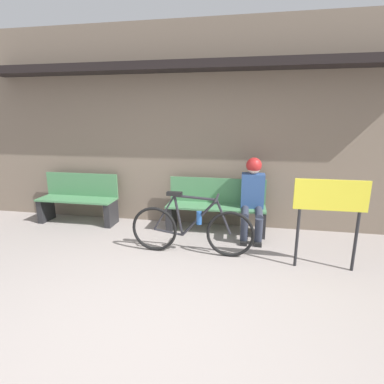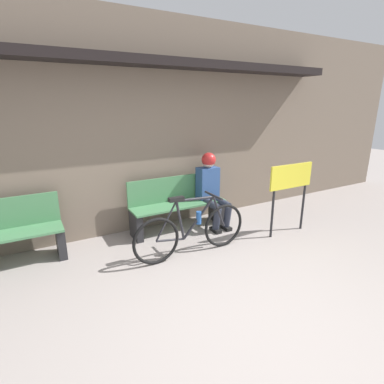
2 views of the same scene
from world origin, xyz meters
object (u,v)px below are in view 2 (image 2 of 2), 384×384
object	(u,v)px
person_seated	(211,185)
park_bench_far	(5,238)
signboard	(291,182)
park_bench_near	(177,206)
bicycle	(192,230)

from	to	relation	value
person_seated	park_bench_far	distance (m)	2.94
person_seated	signboard	bearing A→B (deg)	-45.82
person_seated	park_bench_far	size ratio (longest dim) A/B	0.90
park_bench_near	person_seated	world-z (taller)	person_seated
park_bench_far	signboard	xyz separation A→B (m)	(3.77, -0.99, 0.44)
bicycle	person_seated	bearing A→B (deg)	44.68
park_bench_near	park_bench_far	xyz separation A→B (m)	(-2.37, -0.00, -0.01)
park_bench_far	bicycle	bearing A→B (deg)	-22.40
person_seated	park_bench_far	bearing A→B (deg)	177.86
park_bench_far	park_bench_near	bearing A→B (deg)	0.08
park_bench_near	bicycle	distance (m)	0.91
person_seated	signboard	xyz separation A→B (m)	(0.85, -0.88, 0.13)
person_seated	bicycle	bearing A→B (deg)	-135.32
signboard	person_seated	bearing A→B (deg)	134.18
park_bench_far	signboard	bearing A→B (deg)	-14.66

